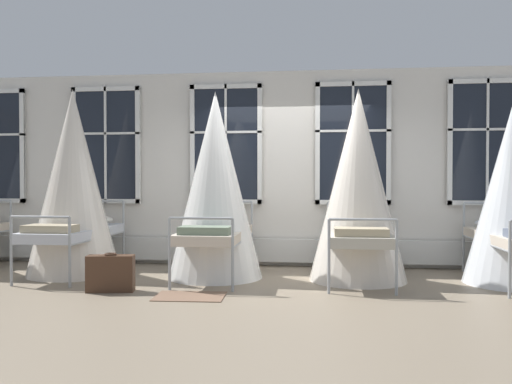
% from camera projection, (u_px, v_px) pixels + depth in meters
% --- Properties ---
extents(ground, '(26.34, 26.34, 0.00)m').
position_uv_depth(ground, '(284.00, 278.00, 7.53)').
color(ground, gray).
extents(back_wall_with_windows, '(14.17, 0.10, 3.06)m').
position_uv_depth(back_wall_with_windows, '(289.00, 169.00, 8.65)').
color(back_wall_with_windows, silver).
rests_on(back_wall_with_windows, ground).
extents(window_bank, '(11.04, 0.10, 2.79)m').
position_uv_depth(window_bank, '(288.00, 195.00, 8.54)').
color(window_bank, black).
rests_on(window_bank, ground).
extents(cot_second, '(1.30, 1.90, 2.64)m').
position_uv_depth(cot_second, '(73.00, 185.00, 7.82)').
color(cot_second, '#9EA3A8').
rests_on(cot_second, ground).
extents(cot_third, '(1.30, 1.91, 2.57)m').
position_uv_depth(cot_third, '(215.00, 187.00, 7.58)').
color(cot_third, '#9EA3A8').
rests_on(cot_third, ground).
extents(cot_fourth, '(1.30, 1.91, 2.57)m').
position_uv_depth(cot_fourth, '(358.00, 188.00, 7.35)').
color(cot_fourth, '#9EA3A8').
rests_on(cot_fourth, ground).
extents(rug_third, '(0.82, 0.60, 0.01)m').
position_uv_depth(rug_third, '(190.00, 296.00, 6.33)').
color(rug_third, brown).
rests_on(rug_third, ground).
extents(suitcase_dark, '(0.58, 0.29, 0.47)m').
position_uv_depth(suitcase_dark, '(111.00, 273.00, 6.62)').
color(suitcase_dark, '#472D1E').
rests_on(suitcase_dark, ground).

